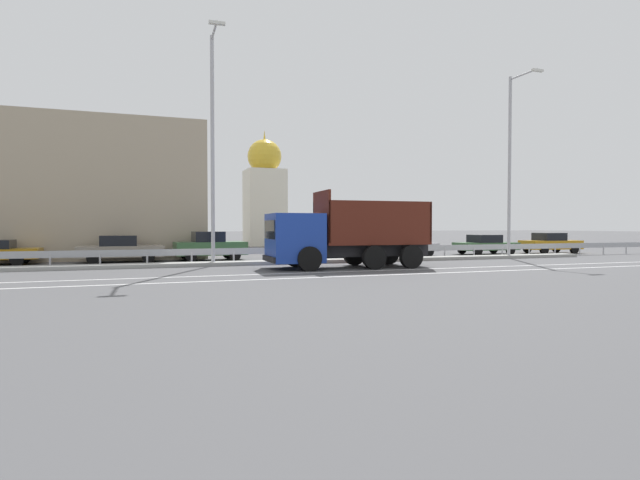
% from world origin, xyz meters
% --- Properties ---
extents(ground_plane, '(320.00, 320.00, 0.00)m').
position_xyz_m(ground_plane, '(0.00, 0.00, 0.00)').
color(ground_plane, '#4C4C4F').
extents(lane_strip_0, '(64.12, 0.16, 0.01)m').
position_xyz_m(lane_strip_0, '(1.47, -3.14, 0.00)').
color(lane_strip_0, silver).
rests_on(lane_strip_0, ground_plane).
extents(lane_strip_1, '(64.12, 0.16, 0.01)m').
position_xyz_m(lane_strip_1, '(1.47, -4.99, 0.00)').
color(lane_strip_1, silver).
rests_on(lane_strip_1, ground_plane).
extents(median_island, '(35.26, 1.10, 0.18)m').
position_xyz_m(median_island, '(0.00, 1.78, 0.09)').
color(median_island, gray).
rests_on(median_island, ground_plane).
extents(median_guardrail, '(64.12, 0.09, 0.78)m').
position_xyz_m(median_guardrail, '(-0.00, 2.74, 0.57)').
color(median_guardrail, '#9EA0A5').
rests_on(median_guardrail, ground_plane).
extents(dump_truck, '(7.47, 2.94, 3.44)m').
position_xyz_m(dump_truck, '(0.52, -1.30, 1.26)').
color(dump_truck, '#19389E').
rests_on(dump_truck, ground_plane).
extents(median_road_sign, '(0.78, 0.16, 2.45)m').
position_xyz_m(median_road_sign, '(3.89, 1.78, 1.31)').
color(median_road_sign, white).
rests_on(median_road_sign, ground_plane).
extents(street_lamp_1, '(0.70, 2.30, 10.81)m').
position_xyz_m(street_lamp_1, '(-4.22, 1.58, 5.92)').
color(street_lamp_1, '#ADADB2').
rests_on(street_lamp_1, ground_plane).
extents(street_lamp_2, '(0.70, 2.26, 10.57)m').
position_xyz_m(street_lamp_2, '(12.88, 1.51, 5.79)').
color(street_lamp_2, '#ADADB2').
rests_on(street_lamp_2, ground_plane).
extents(parked_car_3, '(4.25, 2.15, 1.40)m').
position_xyz_m(parked_car_3, '(-8.46, 5.55, 0.71)').
color(parked_car_3, gray).
rests_on(parked_car_3, ground_plane).
extents(parked_car_4, '(3.92, 2.09, 1.59)m').
position_xyz_m(parked_car_4, '(-3.89, 5.69, 0.78)').
color(parked_car_4, '#335B33').
rests_on(parked_car_4, ground_plane).
extents(parked_car_5, '(4.52, 2.26, 1.56)m').
position_xyz_m(parked_car_5, '(2.20, 5.08, 0.77)').
color(parked_car_5, navy).
rests_on(parked_car_5, ground_plane).
extents(parked_car_6, '(4.03, 1.86, 1.34)m').
position_xyz_m(parked_car_6, '(8.25, 5.61, 0.68)').
color(parked_car_6, '#A3A3A8').
rests_on(parked_car_6, ground_plane).
extents(parked_car_7, '(4.12, 2.01, 1.31)m').
position_xyz_m(parked_car_7, '(14.18, 5.43, 0.67)').
color(parked_car_7, '#335B33').
rests_on(parked_car_7, ground_plane).
extents(parked_car_8, '(4.04, 2.14, 1.42)m').
position_xyz_m(parked_car_8, '(19.23, 5.02, 0.71)').
color(parked_car_8, '#B27A14').
rests_on(parked_car_8, ground_plane).
extents(background_building_0, '(18.59, 13.53, 7.95)m').
position_xyz_m(background_building_0, '(-13.15, 13.65, 3.98)').
color(background_building_0, tan).
rests_on(background_building_0, ground_plane).
extents(church_tower, '(3.60, 3.60, 11.05)m').
position_xyz_m(church_tower, '(3.63, 24.70, 4.94)').
color(church_tower, silver).
rests_on(church_tower, ground_plane).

